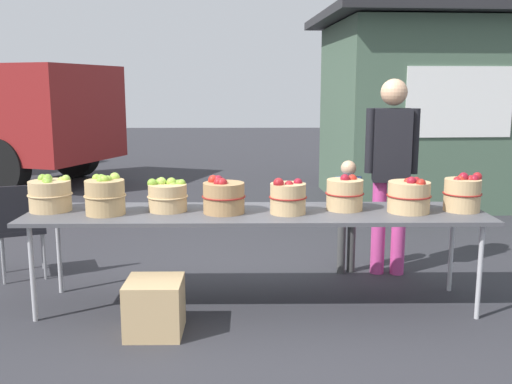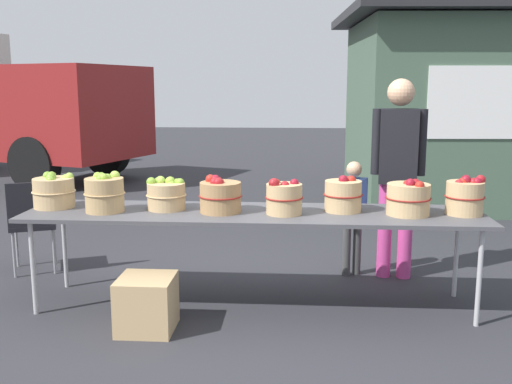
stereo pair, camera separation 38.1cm
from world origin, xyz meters
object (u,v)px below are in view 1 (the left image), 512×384
apple_basket_red_0 (223,196)px  apple_basket_green_2 (168,196)px  produce_crate (155,307)px  folding_chair (21,223)px  vendor_adult (391,161)px  child_customer (347,207)px  apple_basket_red_2 (345,193)px  apple_basket_green_1 (105,196)px  market_table (256,216)px  apple_basket_red_3 (409,196)px  apple_basket_red_1 (288,197)px  apple_basket_red_4 (463,193)px  apple_basket_green_0 (50,194)px

apple_basket_red_0 → apple_basket_green_2: bearing=169.8°
apple_basket_red_0 → produce_crate: bearing=-132.7°
folding_chair → vendor_adult: bearing=159.7°
apple_basket_green_2 → child_customer: (1.52, 0.75, -0.25)m
apple_basket_red_2 → vendor_adult: vendor_adult is taller
apple_basket_red_0 → apple_basket_green_1: bearing=-177.5°
folding_chair → market_table: bearing=140.1°
market_table → apple_basket_red_2: size_ratio=11.65×
apple_basket_green_2 → apple_basket_red_3: 1.85m
apple_basket_green_1 → apple_basket_red_2: apple_basket_green_1 is taller
folding_chair → child_customer: bearing=160.6°
market_table → produce_crate: (-0.71, -0.53, -0.53)m
apple_basket_red_1 → child_customer: 1.08m
apple_basket_green_1 → apple_basket_red_2: (1.82, 0.14, -0.01)m
apple_basket_red_3 → child_customer: bearing=111.5°
child_customer → vendor_adult: bearing=152.7°
apple_basket_red_2 → folding_chair: (-2.76, 0.60, -0.37)m
apple_basket_red_0 → apple_basket_red_4: bearing=1.4°
apple_basket_green_1 → apple_basket_red_2: size_ratio=1.04×
vendor_adult → folding_chair: bearing=10.2°
apple_basket_green_0 → apple_basket_green_1: bearing=-15.9°
apple_basket_green_0 → vendor_adult: size_ratio=0.19×
apple_basket_red_1 → apple_basket_red_2: size_ratio=0.96×
vendor_adult → produce_crate: bearing=42.5°
apple_basket_green_2 → folding_chair: 1.56m
apple_basket_green_0 → apple_basket_red_2: size_ratio=1.12×
apple_basket_red_2 → apple_basket_red_3: size_ratio=0.89×
apple_basket_red_0 → apple_basket_red_4: apple_basket_red_4 is taller
apple_basket_red_1 → apple_basket_red_3: bearing=2.2°
apple_basket_green_0 → produce_crate: (0.88, -0.59, -0.69)m
apple_basket_red_0 → folding_chair: 1.98m
apple_basket_green_0 → market_table: bearing=-2.2°
market_table → produce_crate: size_ratio=9.09×
apple_basket_green_0 → apple_basket_red_3: (2.75, -0.08, -0.00)m
apple_basket_red_0 → child_customer: bearing=37.3°
apple_basket_green_0 → child_customer: 2.55m
apple_basket_red_0 → apple_basket_red_4: size_ratio=1.10×
apple_basket_green_0 → apple_basket_red_4: size_ratio=1.12×
apple_basket_green_1 → child_customer: 2.17m
apple_basket_red_4 → folding_chair: bearing=169.9°
apple_basket_red_0 → vendor_adult: (1.46, 0.80, 0.16)m
apple_basket_red_2 → vendor_adult: (0.52, 0.70, 0.16)m
apple_basket_green_0 → apple_basket_red_3: bearing=-1.8°
apple_basket_green_2 → child_customer: child_customer is taller
apple_basket_red_1 → child_customer: child_customer is taller
apple_basket_red_2 → apple_basket_red_4: apple_basket_red_4 is taller
apple_basket_red_2 → market_table: bearing=-174.0°
apple_basket_green_1 → folding_chair: apple_basket_green_1 is taller
apple_basket_green_1 → apple_basket_red_1: size_ratio=1.08×
apple_basket_red_2 → folding_chair: apple_basket_red_2 is taller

